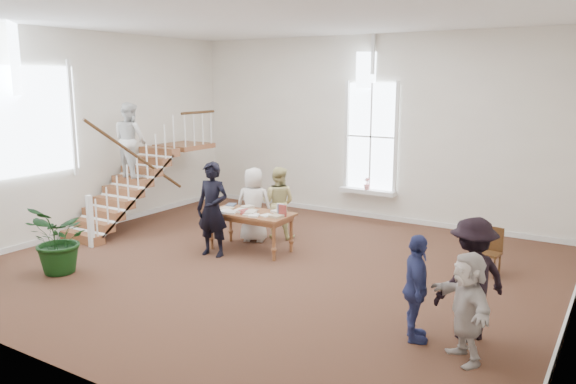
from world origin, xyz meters
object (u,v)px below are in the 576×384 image
Objects in this scene: person_yellow at (278,203)px; woman_cluster_b at (472,279)px; woman_cluster_a at (416,288)px; woman_cluster_c at (467,307)px; elderly_woman at (254,205)px; police_officer at (213,209)px; library_table at (251,216)px; side_chair at (491,249)px; floor_plant at (60,240)px.

person_yellow is 0.95× the size of woman_cluster_b.
person_yellow is at bearing 29.21° from woman_cluster_a.
elderly_woman is at bearing -161.09° from woman_cluster_c.
elderly_woman is at bearing 78.71° from police_officer.
library_table is 0.82m from police_officer.
police_officer is 5.35m from woman_cluster_b.
woman_cluster_c is at bearing -26.40° from library_table.
elderly_woman is 6.02m from woman_cluster_c.
library_table is at bearing -160.76° from side_chair.
library_table is 4.60m from side_chair.
elderly_woman is 1.15× the size of woman_cluster_c.
woman_cluster_b reaches higher than person_yellow.
person_yellow reaches higher than woman_cluster_c.
police_officer is at bearing 54.38° from floor_plant.
side_chair is at bearing 12.85° from library_table.
library_table is at bearing 39.60° from woman_cluster_a.
library_table reaches higher than side_chair.
woman_cluster_a is 1.16× the size of floor_plant.
police_officer reaches higher than woman_cluster_a.
library_table is at bearing 48.40° from police_officer.
police_officer is 5.23m from side_chair.
woman_cluster_b is at bearing -17.74° from police_officer.
police_officer is at bearing 64.82° from elderly_woman.
side_chair is (-0.45, 3.43, -0.23)m from woman_cluster_c.
elderly_woman is (0.10, 1.25, -0.13)m from police_officer.
floor_plant is at bearing -143.05° from side_chair.
woman_cluster_b reaches higher than woman_cluster_a.
floor_plant is (-6.28, -0.80, -0.10)m from woman_cluster_a.
elderly_woman is 5.30m from woman_cluster_a.
police_officer is at bearing -63.78° from woman_cluster_b.
woman_cluster_c is 1.11× the size of floor_plant.
elderly_woman is (-0.35, 0.60, 0.08)m from library_table.
woman_cluster_a is (4.65, -1.47, -0.21)m from police_officer.
woman_cluster_a is 0.87× the size of woman_cluster_b.
side_chair is (-0.34, 2.78, -0.37)m from woman_cluster_b.
woman_cluster_a reaches higher than floor_plant.
woman_cluster_a is 0.76m from woman_cluster_b.
woman_cluster_b is at bearing 135.57° from elderly_woman.
library_table is at bearing 99.64° from elderly_woman.
woman_cluster_b reaches higher than library_table.
person_yellow is (0.40, 1.75, -0.14)m from police_officer.
elderly_woman is at bearing 119.14° from library_table.
elderly_woman is 0.96× the size of woman_cluster_b.
police_officer is 4.88m from woman_cluster_a.
person_yellow is at bearing -82.53° from woman_cluster_b.
person_yellow is 1.25× the size of floor_plant.
person_yellow is 6.03m from woman_cluster_c.
library_table is 1.04× the size of woman_cluster_b.
elderly_woman reaches higher than woman_cluster_c.
woman_cluster_c is (0.71, -0.20, -0.03)m from woman_cluster_a.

